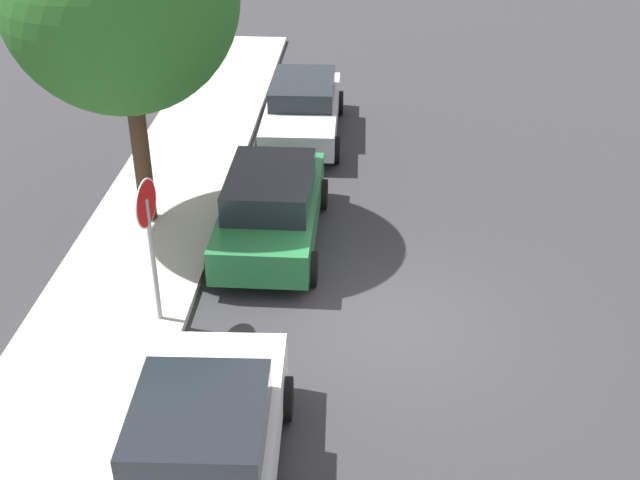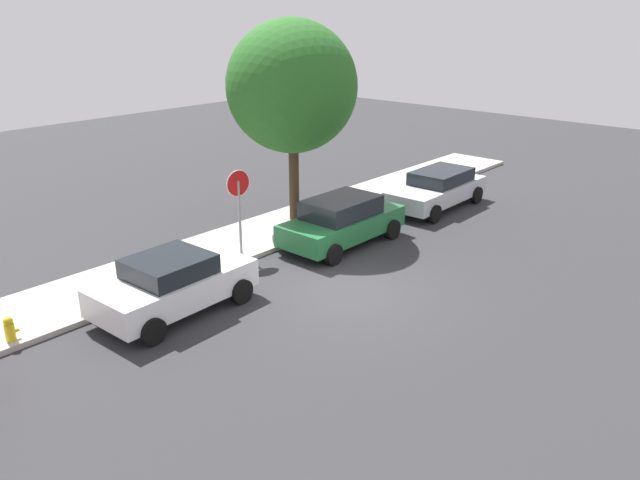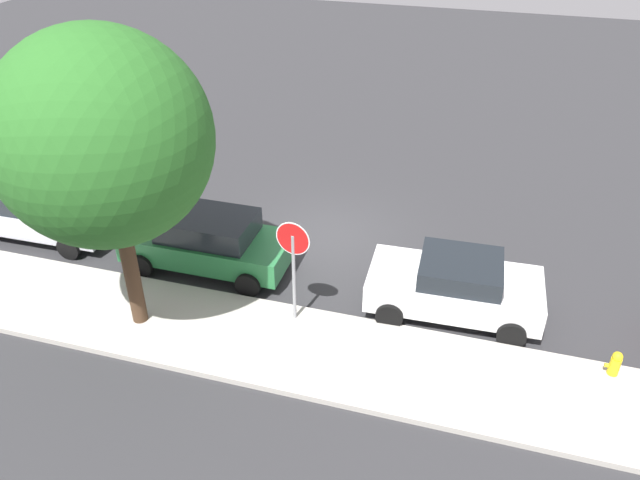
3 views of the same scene
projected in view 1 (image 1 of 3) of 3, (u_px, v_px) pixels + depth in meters
The scene contains 6 objects.
ground_plane at pixel (389, 321), 13.57m from camera, with size 60.00×60.00×0.00m, color #2D2D30.
sidewalk_curb at pixel (113, 307), 13.81m from camera, with size 32.00×2.69×0.14m, color #B2ADA3.
stop_sign at pixel (149, 228), 12.55m from camera, with size 0.79×0.12×2.70m.
parked_car_green at pixel (271, 206), 15.47m from camera, with size 4.32×2.01×1.54m.
parked_car_white at pixel (203, 445), 10.06m from camera, with size 4.04×2.20×1.47m.
parked_car_silver at pixel (303, 108), 20.12m from camera, with size 4.57×2.04×1.39m.
Camera 1 is at (-11.05, 0.43, 8.08)m, focal length 45.00 mm.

